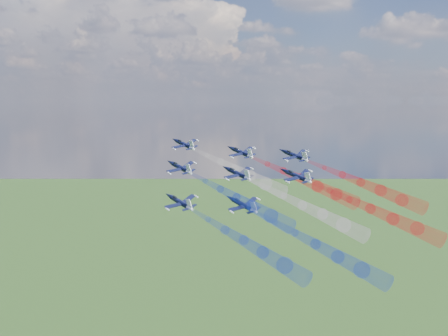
{
  "coord_description": "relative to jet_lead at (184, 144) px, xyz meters",
  "views": [
    {
      "loc": [
        7.9,
        -132.93,
        145.01
      ],
      "look_at": [
        8.65,
        9.65,
        127.06
      ],
      "focal_mm": 42.8,
      "sensor_mm": 36.0,
      "label": 1
    }
  ],
  "objects": [
    {
      "name": "jet_lead",
      "position": [
        0.0,
        0.0,
        0.0
      ],
      "size": [
        14.19,
        14.5,
        7.64
      ],
      "primitive_type": null,
      "rotation": [
        0.24,
        -0.25,
        0.67
      ],
      "color": "black"
    },
    {
      "name": "trail_lead",
      "position": [
        14.68,
        -16.39,
        -5.24
      ],
      "size": [
        25.94,
        29.12,
        12.62
      ],
      "primitive_type": null,
      "rotation": [
        0.24,
        -0.25,
        0.67
      ],
      "color": "white"
    },
    {
      "name": "jet_inner_left",
      "position": [
        -0.04,
        -15.21,
        -5.02
      ],
      "size": [
        14.19,
        14.5,
        7.64
      ],
      "primitive_type": null,
      "rotation": [
        0.24,
        -0.25,
        0.67
      ],
      "color": "black"
    },
    {
      "name": "trail_inner_left",
      "position": [
        14.64,
        -31.6,
        -10.26
      ],
      "size": [
        25.94,
        29.12,
        12.62
      ],
      "primitive_type": null,
      "rotation": [
        0.24,
        -0.25,
        0.67
      ],
      "color": "#1736C5"
    },
    {
      "name": "jet_inner_right",
      "position": [
        16.7,
        -4.61,
        -1.94
      ],
      "size": [
        14.19,
        14.5,
        7.64
      ],
      "primitive_type": null,
      "rotation": [
        0.24,
        -0.25,
        0.67
      ],
      "color": "black"
    },
    {
      "name": "trail_inner_right",
      "position": [
        31.38,
        -21.0,
        -7.18
      ],
      "size": [
        25.94,
        29.12,
        12.62
      ],
      "primitive_type": null,
      "rotation": [
        0.24,
        -0.25,
        0.67
      ],
      "color": "red"
    },
    {
      "name": "jet_outer_left",
      "position": [
        1.02,
        -30.88,
        -11.48
      ],
      "size": [
        14.19,
        14.5,
        7.64
      ],
      "primitive_type": null,
      "rotation": [
        0.24,
        -0.25,
        0.67
      ],
      "color": "black"
    },
    {
      "name": "trail_outer_left",
      "position": [
        15.7,
        -47.27,
        -16.71
      ],
      "size": [
        25.94,
        29.12,
        12.62
      ],
      "primitive_type": null,
      "rotation": [
        0.24,
        -0.25,
        0.67
      ],
      "color": "#1736C5"
    },
    {
      "name": "jet_center_third",
      "position": [
        15.22,
        -19.32,
        -6.08
      ],
      "size": [
        14.19,
        14.5,
        7.64
      ],
      "primitive_type": null,
      "rotation": [
        0.24,
        -0.25,
        0.67
      ],
      "color": "black"
    },
    {
      "name": "trail_center_third",
      "position": [
        29.9,
        -35.71,
        -11.31
      ],
      "size": [
        25.94,
        29.12,
        12.62
      ],
      "primitive_type": null,
      "rotation": [
        0.24,
        -0.25,
        0.67
      ],
      "color": "white"
    },
    {
      "name": "jet_outer_right",
      "position": [
        31.63,
        -8.24,
        -2.48
      ],
      "size": [
        14.19,
        14.5,
        7.64
      ],
      "primitive_type": null,
      "rotation": [
        0.24,
        -0.25,
        0.67
      ],
      "color": "black"
    },
    {
      "name": "trail_outer_right",
      "position": [
        46.31,
        -24.63,
        -7.71
      ],
      "size": [
        25.94,
        29.12,
        12.62
      ],
      "primitive_type": null,
      "rotation": [
        0.24,
        -0.25,
        0.67
      ],
      "color": "red"
    },
    {
      "name": "jet_rear_left",
      "position": [
        16.11,
        -32.42,
        -11.83
      ],
      "size": [
        14.19,
        14.5,
        7.64
      ],
      "primitive_type": null,
      "rotation": [
        0.24,
        -0.25,
        0.67
      ],
      "color": "black"
    },
    {
      "name": "trail_rear_left",
      "position": [
        30.8,
        -48.81,
        -17.07
      ],
      "size": [
        25.94,
        29.12,
        12.62
      ],
      "primitive_type": null,
      "rotation": [
        0.24,
        -0.25,
        0.67
      ],
      "color": "#1736C5"
    },
    {
      "name": "jet_rear_right",
      "position": [
        30.41,
        -21.75,
        -6.42
      ],
      "size": [
        14.19,
        14.5,
        7.64
      ],
      "primitive_type": null,
      "rotation": [
        0.24,
        -0.25,
        0.67
      ],
      "color": "black"
    },
    {
      "name": "trail_rear_right",
      "position": [
        45.09,
        -38.14,
        -11.65
      ],
      "size": [
        25.94,
        29.12,
        12.62
      ],
      "primitive_type": null,
      "rotation": [
        0.24,
        -0.25,
        0.67
      ],
      "color": "red"
    }
  ]
}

